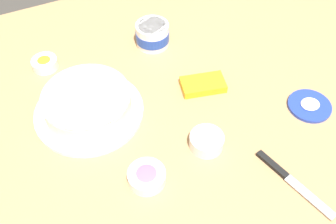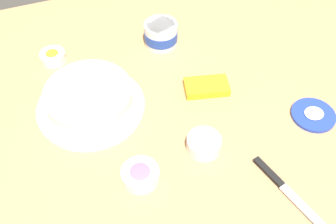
# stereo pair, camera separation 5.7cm
# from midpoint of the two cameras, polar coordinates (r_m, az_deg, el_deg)

# --- Properties ---
(ground_plane) EXTENTS (1.54, 1.54, 0.00)m
(ground_plane) POSITION_cam_midpoint_polar(r_m,az_deg,el_deg) (1.08, 7.86, -2.20)
(ground_plane) COLOR tan
(frosted_cake) EXTENTS (0.31, 0.31, 0.09)m
(frosted_cake) POSITION_cam_midpoint_polar(r_m,az_deg,el_deg) (1.10, -10.14, 1.93)
(frosted_cake) COLOR white
(frosted_cake) RESTS_ON ground_plane
(frosting_tub) EXTENTS (0.11, 0.11, 0.08)m
(frosting_tub) POSITION_cam_midpoint_polar(r_m,az_deg,el_deg) (1.30, 0.21, 11.51)
(frosting_tub) COLOR white
(frosting_tub) RESTS_ON ground_plane
(frosting_tub_lid) EXTENTS (0.12, 0.12, 0.02)m
(frosting_tub_lid) POSITION_cam_midpoint_polar(r_m,az_deg,el_deg) (1.18, 22.05, -0.42)
(frosting_tub_lid) COLOR #233DAD
(frosting_tub_lid) RESTS_ON ground_plane
(spreading_knife) EXTENTS (0.08, 0.23, 0.01)m
(spreading_knife) POSITION_cam_midpoint_polar(r_m,az_deg,el_deg) (1.01, 18.17, -10.42)
(spreading_knife) COLOR silver
(spreading_knife) RESTS_ON ground_plane
(sprinkle_bowl_rainbow) EXTENTS (0.09, 0.09, 0.04)m
(sprinkle_bowl_rainbow) POSITION_cam_midpoint_polar(r_m,az_deg,el_deg) (1.02, 6.94, -4.72)
(sprinkle_bowl_rainbow) COLOR white
(sprinkle_bowl_rainbow) RESTS_ON ground_plane
(sprinkle_bowl_pink) EXTENTS (0.10, 0.10, 0.04)m
(sprinkle_bowl_pink) POSITION_cam_midpoint_polar(r_m,az_deg,el_deg) (0.96, -2.42, -9.28)
(sprinkle_bowl_pink) COLOR white
(sprinkle_bowl_pink) RESTS_ON ground_plane
(sprinkle_bowl_orange) EXTENTS (0.08, 0.08, 0.03)m
(sprinkle_bowl_orange) POSITION_cam_midpoint_polar(r_m,az_deg,el_deg) (1.29, -15.49, 7.93)
(sprinkle_bowl_orange) COLOR white
(sprinkle_bowl_orange) RESTS_ON ground_plane
(candy_box_lower) EXTENTS (0.14, 0.10, 0.02)m
(candy_box_lower) POSITION_cam_midpoint_polar(r_m,az_deg,el_deg) (1.17, 7.14, 3.69)
(candy_box_lower) COLOR yellow
(candy_box_lower) RESTS_ON ground_plane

